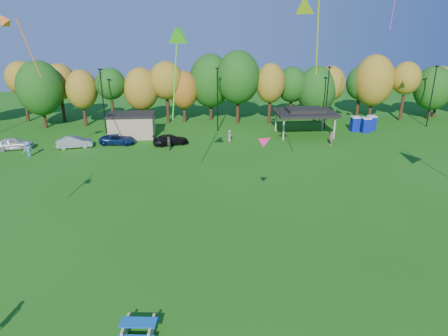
{
  "coord_description": "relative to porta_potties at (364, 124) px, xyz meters",
  "views": [
    {
      "loc": [
        -1.86,
        -16.64,
        14.88
      ],
      "look_at": [
        0.06,
        6.0,
        6.62
      ],
      "focal_mm": 32.0,
      "sensor_mm": 36.0,
      "label": 1
    }
  ],
  "objects": [
    {
      "name": "ground",
      "position": [
        -23.24,
        -38.15,
        -1.1
      ],
      "size": [
        160.0,
        160.0,
        0.0
      ],
      "primitive_type": "plane",
      "color": "#19600F",
      "rests_on": "ground"
    },
    {
      "name": "tree_line",
      "position": [
        -24.26,
        7.37,
        4.82
      ],
      "size": [
        93.57,
        10.55,
        11.15
      ],
      "color": "black",
      "rests_on": "ground"
    },
    {
      "name": "lamp_posts",
      "position": [
        -21.24,
        1.85,
        3.8
      ],
      "size": [
        64.5,
        0.25,
        9.09
      ],
      "color": "black",
      "rests_on": "ground"
    },
    {
      "name": "utility_building",
      "position": [
        -33.24,
        -0.15,
        0.54
      ],
      "size": [
        6.3,
        4.3,
        3.25
      ],
      "color": "tan",
      "rests_on": "ground"
    },
    {
      "name": "pavilion",
      "position": [
        -9.24,
        -1.15,
        2.13
      ],
      "size": [
        8.2,
        6.2,
        3.77
      ],
      "color": "tan",
      "rests_on": "ground"
    },
    {
      "name": "porta_potties",
      "position": [
        0.0,
        0.0,
        0.0
      ],
      "size": [
        3.75,
        2.24,
        2.18
      ],
      "color": "#0B1A9A",
      "rests_on": "ground"
    },
    {
      "name": "picnic_table",
      "position": [
        -28.02,
        -38.35,
        -0.64
      ],
      "size": [
        2.0,
        1.72,
        0.8
      ],
      "rotation": [
        0.0,
        0.0,
        -0.12
      ],
      "color": "tan",
      "rests_on": "ground"
    },
    {
      "name": "car_a",
      "position": [
        -47.24,
        -4.99,
        -0.34
      ],
      "size": [
        4.7,
        2.51,
        1.52
      ],
      "primitive_type": "imported",
      "rotation": [
        0.0,
        0.0,
        1.74
      ],
      "color": "silver",
      "rests_on": "ground"
    },
    {
      "name": "car_b",
      "position": [
        -39.87,
        -4.84,
        -0.38
      ],
      "size": [
        4.56,
        2.33,
        1.43
      ],
      "primitive_type": "imported",
      "rotation": [
        0.0,
        0.0,
        1.77
      ],
      "color": "#A0A0A5",
      "rests_on": "ground"
    },
    {
      "name": "car_c",
      "position": [
        -34.69,
        -3.74,
        -0.46
      ],
      "size": [
        4.78,
        2.61,
        1.27
      ],
      "primitive_type": "imported",
      "rotation": [
        0.0,
        0.0,
        1.46
      ],
      "color": "navy",
      "rests_on": "ground"
    },
    {
      "name": "car_d",
      "position": [
        -27.81,
        -4.58,
        -0.43
      ],
      "size": [
        4.92,
        3.05,
        1.33
      ],
      "primitive_type": "imported",
      "rotation": [
        0.0,
        0.0,
        1.85
      ],
      "color": "black",
      "rests_on": "ground"
    },
    {
      "name": "far_person_0",
      "position": [
        -27.9,
        -7.1,
        -0.21
      ],
      "size": [
        0.61,
        1.1,
        1.78
      ],
      "primitive_type": "imported",
      "rotation": [
        0.0,
        0.0,
        4.54
      ],
      "color": "#5D7246",
      "rests_on": "ground"
    },
    {
      "name": "far_person_1",
      "position": [
        -7.09,
        -6.35,
        -0.24
      ],
      "size": [
        0.5,
        0.68,
        1.72
      ],
      "primitive_type": "imported",
      "rotation": [
        0.0,
        0.0,
        4.87
      ],
      "color": "#C05A74",
      "rests_on": "ground"
    },
    {
      "name": "far_person_2",
      "position": [
        -20.04,
        -3.88,
        -0.31
      ],
      "size": [
        0.65,
        0.86,
        1.58
      ],
      "primitive_type": "imported",
      "rotation": [
        0.0,
        0.0,
        1.37
      ],
      "color": "gray",
      "rests_on": "ground"
    },
    {
      "name": "far_person_3",
      "position": [
        -44.31,
        -8.19,
        -0.18
      ],
      "size": [
        1.3,
        1.34,
        1.84
      ],
      "primitive_type": "imported",
      "rotation": [
        0.0,
        0.0,
        3.99
      ],
      "color": "#5795C0",
      "rests_on": "ground"
    },
    {
      "name": "kite_0",
      "position": [
        -20.09,
        -29.24,
        6.34
      ],
      "size": [
        1.19,
        1.0,
        1.07
      ],
      "color": "#CB0B57"
    },
    {
      "name": "kite_3",
      "position": [
        -17.31,
        -26.76,
        14.99
      ],
      "size": [
        2.08,
        3.38,
        5.58
      ],
      "color": "#B5D116"
    },
    {
      "name": "kite_9",
      "position": [
        -39.65,
        -19.61,
        13.94
      ],
      "size": [
        3.02,
        1.87,
        5.3
      ],
      "color": "orange"
    },
    {
      "name": "kite_12",
      "position": [
        -25.74,
        -25.17,
        13.11
      ],
      "size": [
        2.02,
        4.44,
        7.51
      ],
      "color": "#41D11B"
    }
  ]
}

